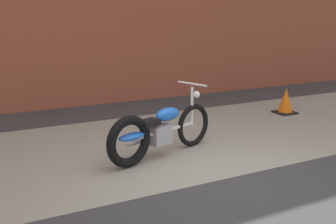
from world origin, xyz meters
The scene contains 4 objects.
ground_plane centered at (0.00, 0.00, 0.00)m, with size 80.00×80.00×0.00m, color #38383A.
sidewalk_slab centered at (0.00, 1.75, 0.00)m, with size 36.00×3.50×0.01m, color gray.
motorcycle_blue centered at (-0.44, 1.09, 0.40)m, with size 1.95×0.82×1.03m.
traffic_cone centered at (3.17, 2.30, 0.25)m, with size 0.40×0.40×0.55m.
Camera 1 is at (-2.73, -3.80, 2.02)m, focal length 41.82 mm.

